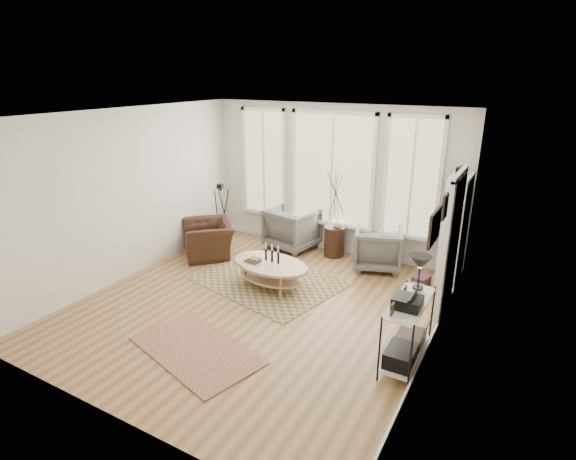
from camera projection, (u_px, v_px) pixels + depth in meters
The scene contains 17 objects.
room at pixel (258, 218), 6.53m from camera, with size 5.50×5.54×2.90m.
bay_window at pixel (332, 172), 8.69m from camera, with size 4.14×0.12×2.24m.
door at pixel (452, 244), 6.39m from camera, with size 0.09×1.06×2.22m.
bookcase at pixel (454, 232), 7.39m from camera, with size 0.31×0.85×2.06m.
low_shelf at pixel (408, 325), 5.48m from camera, with size 0.38×1.08×1.30m.
wall_art at pixel (437, 221), 4.96m from camera, with size 0.04×0.88×0.44m.
rug_main at pixel (268, 281), 7.81m from camera, with size 2.36×1.77×0.01m, color brown.
rug_runner at pixel (196, 350), 5.85m from camera, with size 1.78×0.99×0.01m, color maroon.
coffee_table at pixel (270, 268), 7.50m from camera, with size 1.49×1.06×0.64m.
armchair_left at pixel (293, 228), 9.17m from camera, with size 0.91×0.94×0.85m, color #62625E.
armchair_right at pixel (378, 248), 8.23m from camera, with size 0.83×0.85×0.77m, color #62625E.
side_table at pixel (335, 217), 8.65m from camera, with size 0.40×0.40×1.68m.
vase at pixel (338, 222), 8.65m from camera, with size 0.22×0.22×0.23m, color silver.
accent_chair at pixel (209, 239), 8.84m from camera, with size 1.04×0.91×0.67m, color #321C12.
tripod_camera at pixel (222, 216), 9.46m from camera, with size 0.44×0.44×1.26m.
book_stack_near at pixel (421, 281), 7.60m from camera, with size 0.23×0.29×0.19m, color maroon.
book_stack_far at pixel (416, 290), 7.31m from camera, with size 0.20×0.26×0.17m, color maroon.
Camera 1 is at (3.43, -5.19, 3.43)m, focal length 28.00 mm.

